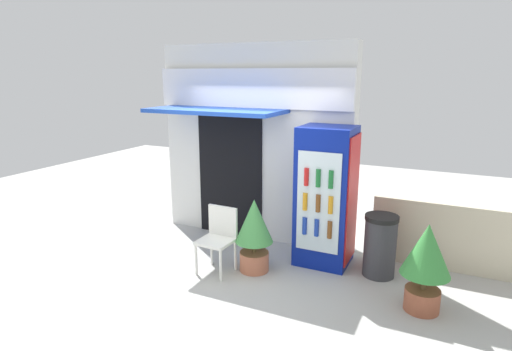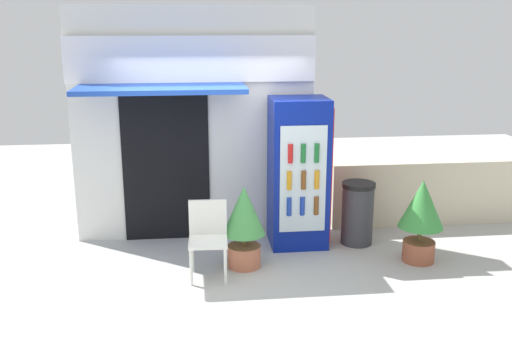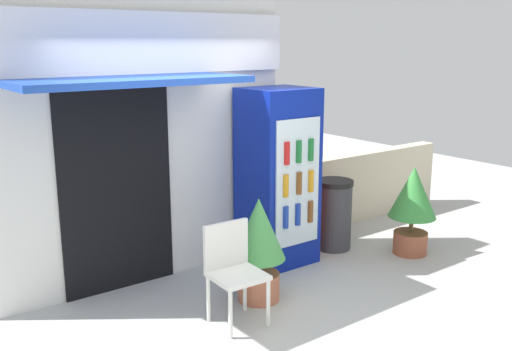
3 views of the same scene
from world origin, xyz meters
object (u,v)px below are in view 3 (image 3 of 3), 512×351
object	(u,v)px
trash_bin	(334,214)
drink_cooler	(278,177)
potted_plant_near_shop	(259,241)
potted_plant_curbside	(413,202)
plastic_chair	(233,265)

from	to	relation	value
trash_bin	drink_cooler	bearing A→B (deg)	173.50
potted_plant_near_shop	trash_bin	world-z (taller)	potted_plant_near_shop
potted_plant_curbside	trash_bin	bearing A→B (deg)	131.75
potted_plant_near_shop	trash_bin	bearing A→B (deg)	20.53
plastic_chair	potted_plant_near_shop	distance (m)	0.49
trash_bin	potted_plant_near_shop	bearing A→B (deg)	-159.47
plastic_chair	potted_plant_near_shop	world-z (taller)	potted_plant_near_shop
drink_cooler	plastic_chair	distance (m)	1.59
drink_cooler	potted_plant_near_shop	size ratio (longest dim) A/B	1.92
drink_cooler	plastic_chair	xyz separation A→B (m)	(-1.23, -0.89, -0.46)
drink_cooler	trash_bin	distance (m)	0.98
plastic_chair	trash_bin	size ratio (longest dim) A/B	1.06
trash_bin	potted_plant_curbside	bearing A→B (deg)	-48.25
potted_plant_near_shop	potted_plant_curbside	distance (m)	2.20
potted_plant_near_shop	drink_cooler	bearing A→B (deg)	40.87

